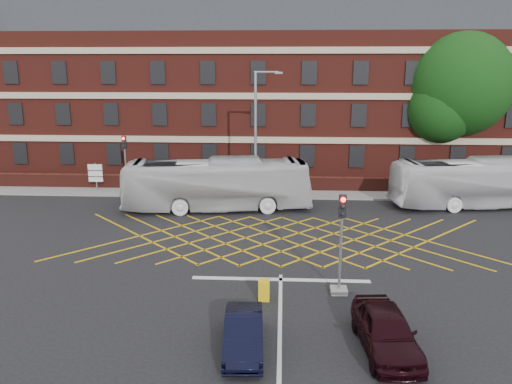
# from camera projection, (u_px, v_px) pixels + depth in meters

# --- Properties ---
(ground) EXTENTS (120.00, 120.00, 0.00)m
(ground) POSITION_uv_depth(u_px,v_px,m) (281.00, 252.00, 25.78)
(ground) COLOR black
(ground) RESTS_ON ground
(victorian_building) EXTENTS (51.00, 12.17, 20.40)m
(victorian_building) POSITION_uv_depth(u_px,v_px,m) (286.00, 83.00, 45.13)
(victorian_building) COLOR #5A1E17
(victorian_building) RESTS_ON ground
(boundary_wall) EXTENTS (56.00, 0.50, 1.10)m
(boundary_wall) POSITION_uv_depth(u_px,v_px,m) (282.00, 184.00, 38.22)
(boundary_wall) COLOR #4E1B14
(boundary_wall) RESTS_ON ground
(far_pavement) EXTENTS (60.00, 3.00, 0.12)m
(far_pavement) POSITION_uv_depth(u_px,v_px,m) (282.00, 193.00, 37.38)
(far_pavement) COLOR slate
(far_pavement) RESTS_ON ground
(box_junction_hatching) EXTENTS (8.22, 8.22, 0.02)m
(box_junction_hatching) POSITION_uv_depth(u_px,v_px,m) (281.00, 238.00, 27.71)
(box_junction_hatching) COLOR #CC990C
(box_junction_hatching) RESTS_ON ground
(stop_line) EXTENTS (8.00, 0.30, 0.02)m
(stop_line) POSITION_uv_depth(u_px,v_px,m) (281.00, 279.00, 22.39)
(stop_line) COLOR silver
(stop_line) RESTS_ON ground
(centre_line) EXTENTS (0.15, 14.00, 0.02)m
(centre_line) POSITION_uv_depth(u_px,v_px,m) (279.00, 363.00, 16.09)
(centre_line) COLOR silver
(centre_line) RESTS_ON ground
(bus_left) EXTENTS (12.60, 4.39, 3.44)m
(bus_left) POSITION_uv_depth(u_px,v_px,m) (217.00, 184.00, 32.96)
(bus_left) COLOR silver
(bus_left) RESTS_ON ground
(bus_right) EXTENTS (12.18, 4.40, 3.32)m
(bus_right) POSITION_uv_depth(u_px,v_px,m) (480.00, 183.00, 33.61)
(bus_right) COLOR silver
(bus_right) RESTS_ON ground
(car_navy) EXTENTS (1.50, 3.76, 1.22)m
(car_navy) POSITION_uv_depth(u_px,v_px,m) (244.00, 333.00, 16.74)
(car_navy) COLOR black
(car_navy) RESTS_ON ground
(car_maroon) EXTENTS (2.07, 4.41, 1.46)m
(car_maroon) POSITION_uv_depth(u_px,v_px,m) (386.00, 330.00, 16.69)
(car_maroon) COLOR black
(car_maroon) RESTS_ON ground
(deciduous_tree) EXTENTS (8.39, 8.36, 12.09)m
(deciduous_tree) POSITION_uv_depth(u_px,v_px,m) (458.00, 92.00, 39.72)
(deciduous_tree) COLOR black
(deciduous_tree) RESTS_ON ground
(traffic_light_near) EXTENTS (0.70, 0.70, 4.27)m
(traffic_light_near) POSITION_uv_depth(u_px,v_px,m) (340.00, 254.00, 20.67)
(traffic_light_near) COLOR slate
(traffic_light_near) RESTS_ON ground
(traffic_light_far) EXTENTS (0.70, 0.70, 4.27)m
(traffic_light_far) POSITION_uv_depth(u_px,v_px,m) (126.00, 169.00, 37.47)
(traffic_light_far) COLOR slate
(traffic_light_far) RESTS_ON ground
(street_lamp) EXTENTS (2.25, 1.00, 9.00)m
(street_lamp) POSITION_uv_depth(u_px,v_px,m) (256.00, 161.00, 33.63)
(street_lamp) COLOR slate
(street_lamp) RESTS_ON ground
(direction_signs) EXTENTS (1.10, 0.16, 2.20)m
(direction_signs) POSITION_uv_depth(u_px,v_px,m) (96.00, 174.00, 37.76)
(direction_signs) COLOR gray
(direction_signs) RESTS_ON ground
(utility_cabinet) EXTENTS (0.45, 0.45, 0.85)m
(utility_cabinet) POSITION_uv_depth(u_px,v_px,m) (264.00, 290.00, 20.37)
(utility_cabinet) COLOR yellow
(utility_cabinet) RESTS_ON ground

